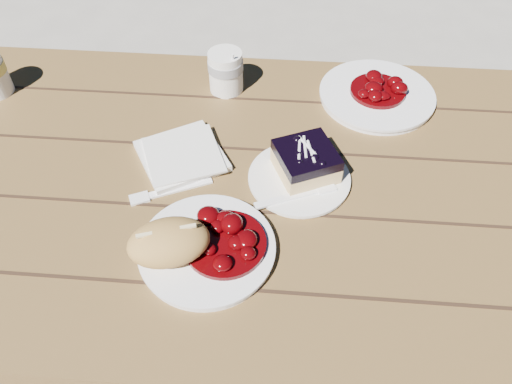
# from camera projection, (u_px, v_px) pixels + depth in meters

# --- Properties ---
(ground) EXTENTS (60.00, 60.00, 0.00)m
(ground) POSITION_uv_depth(u_px,v_px,m) (215.00, 345.00, 1.51)
(ground) COLOR #9A958B
(ground) RESTS_ON ground
(picnic_table) EXTENTS (2.00, 1.55, 0.75)m
(picnic_table) POSITION_uv_depth(u_px,v_px,m) (198.00, 227.00, 1.07)
(picnic_table) COLOR brown
(picnic_table) RESTS_ON ground
(main_plate) EXTENTS (0.22, 0.22, 0.02)m
(main_plate) POSITION_uv_depth(u_px,v_px,m) (207.00, 250.00, 0.83)
(main_plate) COLOR white
(main_plate) RESTS_ON picnic_table
(goulash_stew) EXTENTS (0.14, 0.14, 0.04)m
(goulash_stew) POSITION_uv_depth(u_px,v_px,m) (225.00, 238.00, 0.81)
(goulash_stew) COLOR #490205
(goulash_stew) RESTS_ON main_plate
(bread_roll) EXTENTS (0.15, 0.13, 0.07)m
(bread_roll) POSITION_uv_depth(u_px,v_px,m) (169.00, 242.00, 0.79)
(bread_roll) COLOR #B68A46
(bread_roll) RESTS_ON main_plate
(dessert_plate) EXTENTS (0.19, 0.19, 0.01)m
(dessert_plate) POSITION_uv_depth(u_px,v_px,m) (299.00, 179.00, 0.94)
(dessert_plate) COLOR white
(dessert_plate) RESTS_ON picnic_table
(blueberry_cake) EXTENTS (0.13, 0.13, 0.06)m
(blueberry_cake) POSITION_uv_depth(u_px,v_px,m) (306.00, 161.00, 0.92)
(blueberry_cake) COLOR #E2BF7B
(blueberry_cake) RESTS_ON dessert_plate
(fork_dessert) EXTENTS (0.16, 0.09, 0.00)m
(fork_dessert) POSITION_uv_depth(u_px,v_px,m) (288.00, 198.00, 0.90)
(fork_dessert) COLOR white
(fork_dessert) RESTS_ON dessert_plate
(coffee_cup) EXTENTS (0.07, 0.07, 0.09)m
(coffee_cup) POSITION_uv_depth(u_px,v_px,m) (226.00, 72.00, 1.09)
(coffee_cup) COLOR white
(coffee_cup) RESTS_ON picnic_table
(napkin_stack) EXTENTS (0.21, 0.21, 0.01)m
(napkin_stack) POSITION_uv_depth(u_px,v_px,m) (182.00, 156.00, 0.98)
(napkin_stack) COLOR white
(napkin_stack) RESTS_ON picnic_table
(fork_table) EXTENTS (0.16, 0.09, 0.00)m
(fork_table) POSITION_uv_depth(u_px,v_px,m) (179.00, 188.00, 0.93)
(fork_table) COLOR white
(fork_table) RESTS_ON picnic_table
(second_plate) EXTENTS (0.25, 0.25, 0.02)m
(second_plate) POSITION_uv_depth(u_px,v_px,m) (377.00, 96.00, 1.10)
(second_plate) COLOR white
(second_plate) RESTS_ON picnic_table
(second_stew) EXTENTS (0.12, 0.12, 0.04)m
(second_stew) POSITION_uv_depth(u_px,v_px,m) (379.00, 85.00, 1.08)
(second_stew) COLOR #490205
(second_stew) RESTS_ON second_plate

